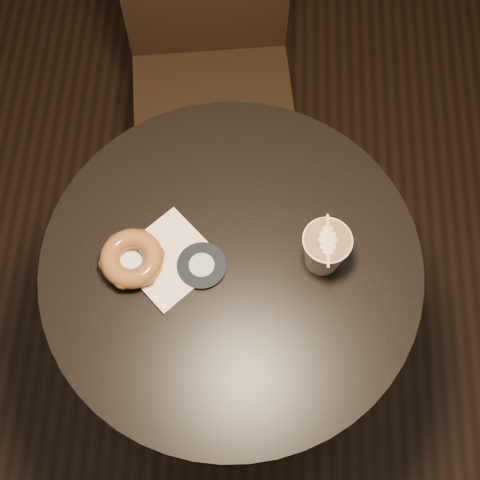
# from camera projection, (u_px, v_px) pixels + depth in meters

# --- Properties ---
(cafe_table) EXTENTS (0.70, 0.70, 0.75)m
(cafe_table) POSITION_uv_depth(u_px,v_px,m) (232.00, 297.00, 1.40)
(cafe_table) COLOR black
(cafe_table) RESTS_ON ground
(chair) EXTENTS (0.45, 0.45, 1.01)m
(chair) POSITION_uv_depth(u_px,v_px,m) (210.00, 49.00, 1.63)
(chair) COLOR black
(chair) RESTS_ON ground
(pastry_bag) EXTENTS (0.21, 0.21, 0.01)m
(pastry_bag) POSITION_uv_depth(u_px,v_px,m) (169.00, 259.00, 1.21)
(pastry_bag) COLOR white
(pastry_bag) RESTS_ON cafe_table
(doughnut) EXTENTS (0.11, 0.11, 0.04)m
(doughnut) POSITION_uv_depth(u_px,v_px,m) (132.00, 259.00, 1.19)
(doughnut) COLOR brown
(doughnut) RESTS_ON pastry_bag
(latte_cup) EXTENTS (0.09, 0.09, 0.10)m
(latte_cup) POSITION_uv_depth(u_px,v_px,m) (325.00, 250.00, 1.17)
(latte_cup) COLOR white
(latte_cup) RESTS_ON cafe_table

